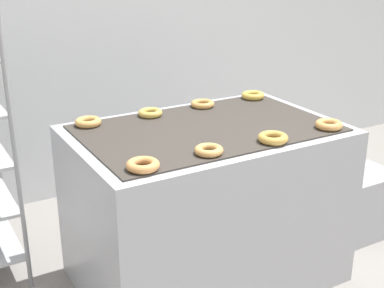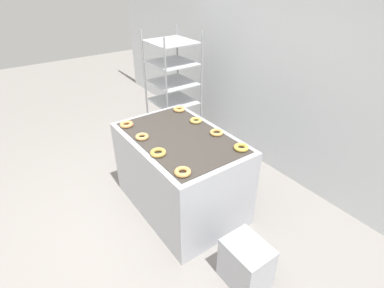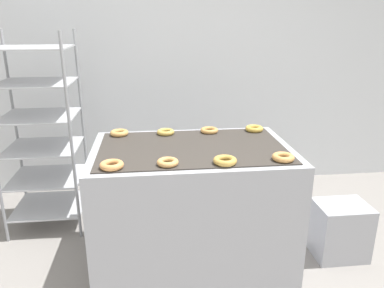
{
  "view_description": "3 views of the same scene",
  "coord_description": "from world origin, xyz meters",
  "px_view_note": "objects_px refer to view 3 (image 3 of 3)",
  "views": [
    {
      "loc": [
        -1.35,
        -1.5,
        1.76
      ],
      "look_at": [
        0.0,
        0.85,
        0.74
      ],
      "focal_mm": 50.0,
      "sensor_mm": 36.0,
      "label": 1
    },
    {
      "loc": [
        2.17,
        -0.69,
        2.33
      ],
      "look_at": [
        0.0,
        0.85,
        0.74
      ],
      "focal_mm": 28.0,
      "sensor_mm": 36.0,
      "label": 2
    },
    {
      "loc": [
        -0.28,
        -1.7,
        1.71
      ],
      "look_at": [
        0.0,
        0.7,
        0.9
      ],
      "focal_mm": 35.0,
      "sensor_mm": 36.0,
      "label": 3
    }
  ],
  "objects_px": {
    "donut_near_right": "(283,157)",
    "donut_far_midleft": "(166,132)",
    "donut_near_midleft": "(168,162)",
    "donut_far_right": "(254,129)",
    "donut_near_midright": "(225,161)",
    "fryer_machine": "(192,205)",
    "donut_near_left": "(112,165)",
    "donut_far_left": "(119,133)",
    "donut_far_midright": "(209,130)",
    "glaze_bin": "(340,230)",
    "baking_rack_cart": "(41,132)"
  },
  "relations": [
    {
      "from": "glaze_bin",
      "to": "donut_far_midright",
      "type": "relative_size",
      "value": 3.12
    },
    {
      "from": "donut_near_midleft",
      "to": "donut_near_left",
      "type": "bearing_deg",
      "value": -177.9
    },
    {
      "from": "glaze_bin",
      "to": "donut_near_right",
      "type": "xyz_separation_m",
      "value": [
        -0.58,
        -0.23,
        0.69
      ]
    },
    {
      "from": "donut_near_midleft",
      "to": "donut_far_right",
      "type": "height_order",
      "value": "donut_far_right"
    },
    {
      "from": "fryer_machine",
      "to": "donut_near_left",
      "type": "distance_m",
      "value": 0.76
    },
    {
      "from": "glaze_bin",
      "to": "donut_far_right",
      "type": "height_order",
      "value": "donut_far_right"
    },
    {
      "from": "donut_near_midleft",
      "to": "donut_far_midright",
      "type": "distance_m",
      "value": 0.74
    },
    {
      "from": "donut_far_left",
      "to": "donut_far_midleft",
      "type": "height_order",
      "value": "donut_far_left"
    },
    {
      "from": "donut_near_midright",
      "to": "donut_near_midleft",
      "type": "bearing_deg",
      "value": 177.19
    },
    {
      "from": "donut_near_left",
      "to": "donut_far_midright",
      "type": "bearing_deg",
      "value": 43.99
    },
    {
      "from": "donut_far_midleft",
      "to": "donut_far_right",
      "type": "distance_m",
      "value": 0.69
    },
    {
      "from": "donut_far_midleft",
      "to": "donut_near_left",
      "type": "bearing_deg",
      "value": -118.03
    },
    {
      "from": "fryer_machine",
      "to": "donut_far_midleft",
      "type": "relative_size",
      "value": 10.34
    },
    {
      "from": "donut_near_midleft",
      "to": "donut_near_midright",
      "type": "bearing_deg",
      "value": -2.81
    },
    {
      "from": "fryer_machine",
      "to": "donut_near_right",
      "type": "relative_size",
      "value": 9.88
    },
    {
      "from": "donut_near_left",
      "to": "donut_near_midright",
      "type": "distance_m",
      "value": 0.67
    },
    {
      "from": "fryer_machine",
      "to": "donut_far_right",
      "type": "height_order",
      "value": "donut_far_right"
    },
    {
      "from": "donut_far_midleft",
      "to": "donut_far_right",
      "type": "bearing_deg",
      "value": 0.74
    },
    {
      "from": "donut_near_left",
      "to": "donut_far_right",
      "type": "xyz_separation_m",
      "value": [
        1.04,
        0.66,
        0.0
      ]
    },
    {
      "from": "baking_rack_cart",
      "to": "donut_far_right",
      "type": "relative_size",
      "value": 11.84
    },
    {
      "from": "donut_far_midright",
      "to": "donut_far_midleft",
      "type": "bearing_deg",
      "value": -178.39
    },
    {
      "from": "glaze_bin",
      "to": "donut_far_midleft",
      "type": "distance_m",
      "value": 1.5
    },
    {
      "from": "donut_near_left",
      "to": "donut_near_right",
      "type": "relative_size",
      "value": 1.02
    },
    {
      "from": "donut_near_midright",
      "to": "donut_near_right",
      "type": "height_order",
      "value": "same"
    },
    {
      "from": "donut_far_left",
      "to": "fryer_machine",
      "type": "bearing_deg",
      "value": -32.89
    },
    {
      "from": "fryer_machine",
      "to": "donut_near_midright",
      "type": "xyz_separation_m",
      "value": [
        0.16,
        -0.34,
        0.46
      ]
    },
    {
      "from": "donut_near_midleft",
      "to": "donut_far_right",
      "type": "distance_m",
      "value": 0.96
    },
    {
      "from": "donut_near_right",
      "to": "donut_far_midleft",
      "type": "bearing_deg",
      "value": 137.4
    },
    {
      "from": "donut_near_midleft",
      "to": "donut_far_midleft",
      "type": "relative_size",
      "value": 0.98
    },
    {
      "from": "fryer_machine",
      "to": "donut_near_left",
      "type": "height_order",
      "value": "donut_near_left"
    },
    {
      "from": "donut_far_left",
      "to": "donut_far_midright",
      "type": "xyz_separation_m",
      "value": [
        0.68,
        -0.0,
        -0.0
      ]
    },
    {
      "from": "donut_near_midright",
      "to": "donut_far_midright",
      "type": "distance_m",
      "value": 0.66
    },
    {
      "from": "donut_near_right",
      "to": "fryer_machine",
      "type": "bearing_deg",
      "value": 148.89
    },
    {
      "from": "glaze_bin",
      "to": "donut_far_left",
      "type": "relative_size",
      "value": 3.11
    },
    {
      "from": "donut_far_right",
      "to": "donut_far_midright",
      "type": "bearing_deg",
      "value": 179.91
    },
    {
      "from": "donut_near_left",
      "to": "donut_far_midleft",
      "type": "bearing_deg",
      "value": 61.97
    },
    {
      "from": "fryer_machine",
      "to": "donut_near_midright",
      "type": "bearing_deg",
      "value": -64.25
    },
    {
      "from": "donut_near_right",
      "to": "donut_far_left",
      "type": "relative_size",
      "value": 1.02
    },
    {
      "from": "fryer_machine",
      "to": "donut_near_left",
      "type": "bearing_deg",
      "value": -147.11
    },
    {
      "from": "donut_near_left",
      "to": "donut_far_midleft",
      "type": "height_order",
      "value": "donut_near_left"
    },
    {
      "from": "donut_near_midleft",
      "to": "baking_rack_cart",
      "type": "bearing_deg",
      "value": 135.25
    },
    {
      "from": "fryer_machine",
      "to": "donut_far_midright",
      "type": "xyz_separation_m",
      "value": [
        0.17,
        0.33,
        0.46
      ]
    },
    {
      "from": "donut_near_midleft",
      "to": "donut_far_midright",
      "type": "xyz_separation_m",
      "value": [
        0.35,
        0.65,
        -0.0
      ]
    },
    {
      "from": "fryer_machine",
      "to": "donut_far_midright",
      "type": "relative_size",
      "value": 10.05
    },
    {
      "from": "donut_near_left",
      "to": "donut_far_midright",
      "type": "distance_m",
      "value": 0.95
    },
    {
      "from": "donut_near_right",
      "to": "donut_far_midleft",
      "type": "relative_size",
      "value": 1.05
    },
    {
      "from": "baking_rack_cart",
      "to": "donut_far_right",
      "type": "bearing_deg",
      "value": -11.13
    },
    {
      "from": "glaze_bin",
      "to": "donut_far_right",
      "type": "distance_m",
      "value": 0.99
    },
    {
      "from": "donut_far_midleft",
      "to": "donut_near_right",
      "type": "bearing_deg",
      "value": -42.6
    },
    {
      "from": "donut_far_midleft",
      "to": "fryer_machine",
      "type": "bearing_deg",
      "value": -62.67
    }
  ]
}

